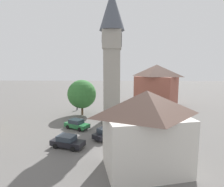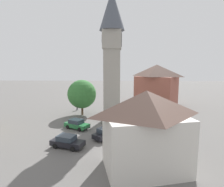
% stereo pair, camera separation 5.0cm
% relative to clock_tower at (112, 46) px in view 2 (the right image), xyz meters
% --- Properties ---
extents(ground_plane, '(200.00, 200.00, 0.00)m').
position_rel_clock_tower_xyz_m(ground_plane, '(-0.00, -0.00, -13.51)').
color(ground_plane, '#605E5B').
extents(clock_tower, '(4.34, 4.34, 23.06)m').
position_rel_clock_tower_xyz_m(clock_tower, '(0.00, 0.00, 0.00)').
color(clock_tower, gray).
rests_on(clock_tower, ground).
extents(car_blue_kerb, '(4.29, 3.88, 1.53)m').
position_rel_clock_tower_xyz_m(car_blue_kerb, '(8.22, -0.49, -12.75)').
color(car_blue_kerb, black).
rests_on(car_blue_kerb, ground).
extents(car_silver_kerb, '(3.46, 4.43, 1.53)m').
position_rel_clock_tower_xyz_m(car_silver_kerb, '(4.47, -5.50, -12.75)').
color(car_silver_kerb, '#236B38').
rests_on(car_silver_kerb, ground).
extents(car_red_corner, '(2.85, 4.44, 1.53)m').
position_rel_clock_tower_xyz_m(car_red_corner, '(11.47, -5.07, -12.75)').
color(car_red_corner, black).
rests_on(car_red_corner, ground).
extents(pedestrian, '(0.30, 0.55, 1.69)m').
position_rel_clock_tower_xyz_m(pedestrian, '(-8.38, -8.35, -12.50)').
color(pedestrian, black).
rests_on(pedestrian, ground).
extents(tree, '(5.85, 5.85, 7.27)m').
position_rel_clock_tower_xyz_m(tree, '(-4.35, -6.35, -9.18)').
color(tree, brown).
rests_on(tree, ground).
extents(building_shop_left, '(11.78, 12.66, 10.48)m').
position_rel_clock_tower_xyz_m(building_shop_left, '(-16.97, 11.24, -8.17)').
color(building_shop_left, '#995142').
rests_on(building_shop_left, ground).
extents(building_terrace_right, '(7.17, 8.88, 7.72)m').
position_rel_clock_tower_xyz_m(building_terrace_right, '(16.13, 3.79, -9.57)').
color(building_terrace_right, beige).
rests_on(building_terrace_right, ground).
extents(lamp_post, '(0.36, 0.36, 4.94)m').
position_rel_clock_tower_xyz_m(lamp_post, '(3.36, 3.73, -10.20)').
color(lamp_post, black).
rests_on(lamp_post, ground).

